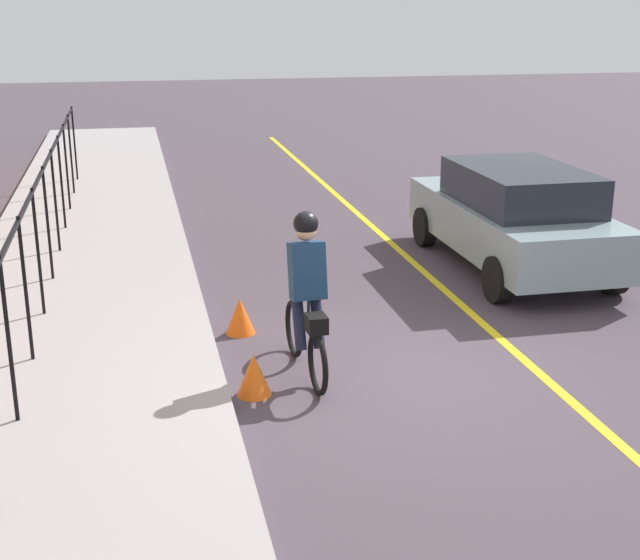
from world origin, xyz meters
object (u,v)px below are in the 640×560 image
(traffic_cone_near, at_px, (240,316))
(traffic_cone_far, at_px, (254,374))
(cyclist_lead, at_px, (307,297))
(patrol_sedan, at_px, (514,216))

(traffic_cone_near, xyz_separation_m, traffic_cone_far, (-1.79, 0.09, -0.00))
(cyclist_lead, distance_m, patrol_sedan, 5.09)
(cyclist_lead, relative_size, traffic_cone_far, 4.05)
(patrol_sedan, relative_size, traffic_cone_near, 9.77)
(traffic_cone_near, bearing_deg, traffic_cone_far, 177.21)
(traffic_cone_near, bearing_deg, cyclist_lead, -159.68)
(patrol_sedan, height_order, traffic_cone_near, patrol_sedan)
(patrol_sedan, height_order, traffic_cone_far, patrol_sedan)
(traffic_cone_far, bearing_deg, patrol_sedan, -50.69)
(traffic_cone_far, bearing_deg, traffic_cone_near, -2.79)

